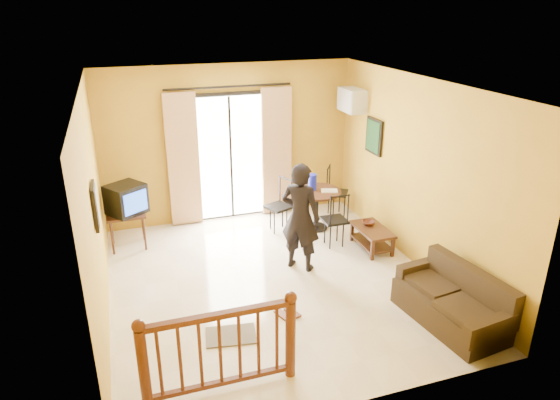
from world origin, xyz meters
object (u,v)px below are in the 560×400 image
object	(u,v)px
coffee_table	(372,235)
standing_person	(300,217)
sofa	(453,303)
dining_table	(316,199)
television	(126,199)

from	to	relation	value
coffee_table	standing_person	distance (m)	1.47
sofa	coffee_table	bearing A→B (deg)	82.67
dining_table	sofa	xyz separation A→B (m)	(0.56, -3.13, -0.29)
dining_table	television	bearing A→B (deg)	174.64
television	sofa	distance (m)	5.09
coffee_table	standing_person	bearing A→B (deg)	-171.03
television	coffee_table	xyz separation A→B (m)	(3.72, -1.31, -0.60)
television	dining_table	xyz separation A→B (m)	(3.15, -0.30, -0.28)
coffee_table	dining_table	bearing A→B (deg)	119.09
sofa	standing_person	bearing A→B (deg)	117.57
dining_table	standing_person	size ratio (longest dim) A/B	0.52
dining_table	sofa	size ratio (longest dim) A/B	0.53
coffee_table	standing_person	size ratio (longest dim) A/B	0.49
coffee_table	sofa	bearing A→B (deg)	-90.07
television	sofa	world-z (taller)	television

